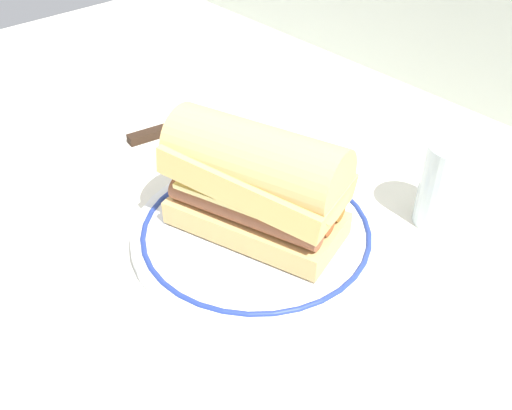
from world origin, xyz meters
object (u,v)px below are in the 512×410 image
(sausage_sandwich, at_px, (256,180))
(drinking_glass, at_px, (447,190))
(butter_knife, at_px, (172,129))
(plate, at_px, (256,232))

(sausage_sandwich, height_order, drinking_glass, sausage_sandwich)
(butter_knife, bearing_deg, drinking_glass, 17.37)
(plate, xyz_separation_m, drinking_glass, (0.11, 0.17, 0.03))
(sausage_sandwich, height_order, butter_knife, sausage_sandwich)
(plate, height_order, drinking_glass, drinking_glass)
(drinking_glass, relative_size, butter_knife, 0.63)
(drinking_glass, distance_m, butter_knife, 0.38)
(drinking_glass, bearing_deg, plate, -123.33)
(plate, bearing_deg, sausage_sandwich, -90.00)
(sausage_sandwich, bearing_deg, drinking_glass, 38.54)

